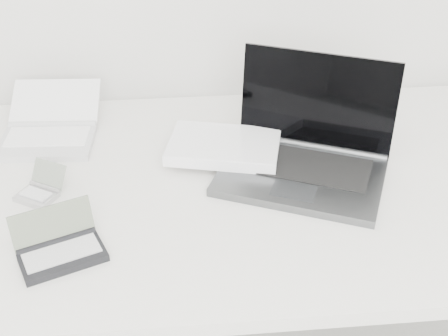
{
  "coord_description": "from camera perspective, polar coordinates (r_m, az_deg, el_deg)",
  "views": [
    {
      "loc": [
        -0.13,
        0.46,
        1.49
      ],
      "look_at": [
        -0.03,
        1.51,
        0.79
      ],
      "focal_mm": 50.0,
      "sensor_mm": 36.0,
      "label": 1
    }
  ],
  "objects": [
    {
      "name": "desk",
      "position": [
        1.37,
        1.1,
        -2.73
      ],
      "size": [
        1.6,
        0.8,
        0.73
      ],
      "color": "white",
      "rests_on": "ground"
    },
    {
      "name": "laptop_large",
      "position": [
        1.37,
        5.11,
        1.48
      ],
      "size": [
        0.51,
        0.39,
        0.23
      ],
      "rotation": [
        0.0,
        0.0,
        -0.41
      ],
      "color": "#515356",
      "rests_on": "desk"
    },
    {
      "name": "netbook_open_white",
      "position": [
        1.54,
        -15.67,
        3.34
      ],
      "size": [
        0.23,
        0.28,
        0.08
      ],
      "rotation": [
        0.0,
        0.0,
        -0.06
      ],
      "color": "silver",
      "rests_on": "desk"
    },
    {
      "name": "pda_silver",
      "position": [
        1.34,
        -16.45,
        -1.96
      ],
      "size": [
        0.11,
        0.12,
        0.06
      ],
      "rotation": [
        0.0,
        0.0,
        -0.54
      ],
      "color": "silver",
      "rests_on": "desk"
    },
    {
      "name": "palmtop_charcoal",
      "position": [
        1.18,
        -14.77,
        -7.14
      ],
      "size": [
        0.18,
        0.15,
        0.08
      ],
      "rotation": [
        0.0,
        0.0,
        0.38
      ],
      "color": "black",
      "rests_on": "desk"
    }
  ]
}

